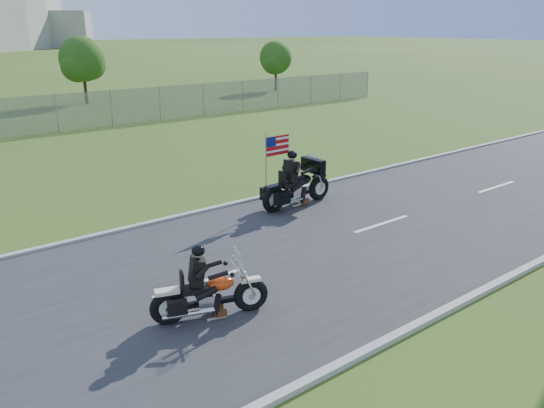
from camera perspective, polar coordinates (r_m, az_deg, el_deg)
ground at (r=12.90m, az=-0.14°, el=-6.17°), size 420.00×420.00×0.00m
road at (r=12.89m, az=-0.14°, el=-6.09°), size 120.00×8.00×0.04m
curb_north at (r=16.05m, az=-8.97°, el=-1.12°), size 120.00×0.18×0.12m
curb_south at (r=10.34m, az=14.02°, el=-13.22°), size 120.00×0.18×0.12m
tree_fence_near at (r=41.55m, az=-19.68°, el=14.23°), size 3.52×3.28×4.75m
tree_fence_far at (r=47.45m, az=0.42°, el=15.29°), size 3.08×2.87×4.20m
motorcycle_lead at (r=10.40m, az=-6.87°, el=-9.72°), size 2.25×1.07×1.57m
motorcycle_follow at (r=16.56m, az=2.69°, el=1.81°), size 2.74×0.90×2.29m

